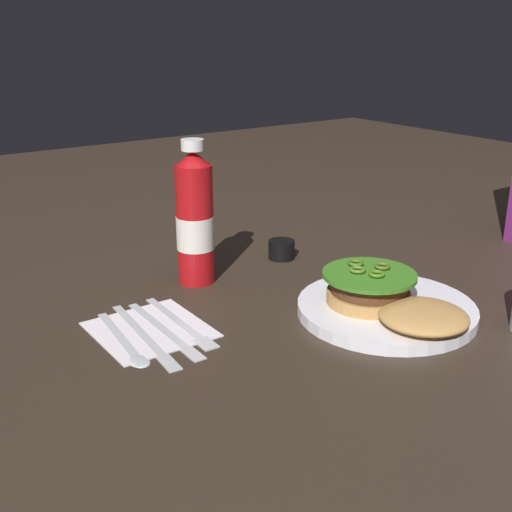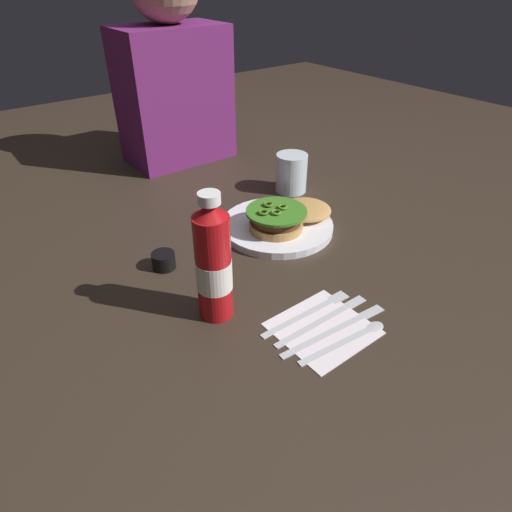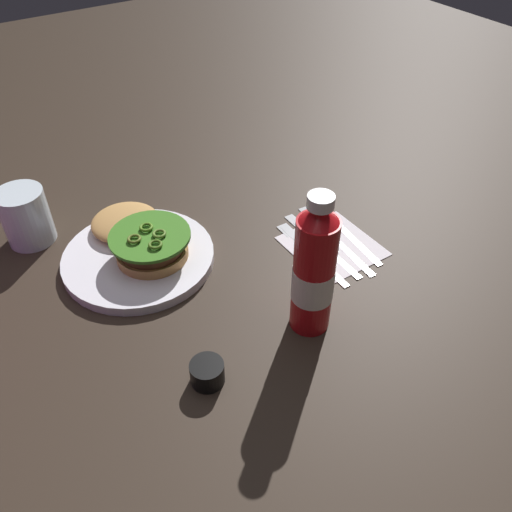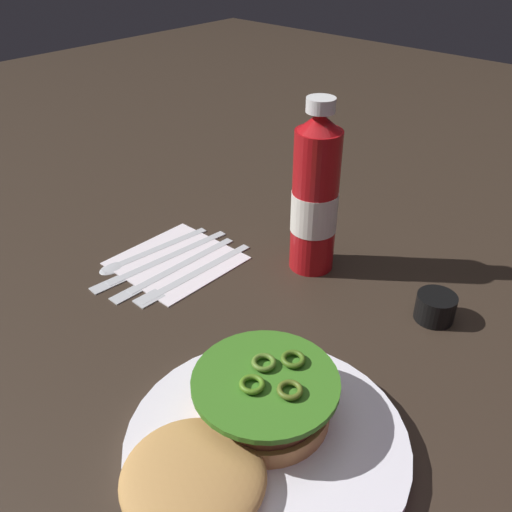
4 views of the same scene
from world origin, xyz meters
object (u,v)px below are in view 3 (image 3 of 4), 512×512
(napkin, at_px, (332,246))
(steak_knife, at_px, (330,233))
(condiment_cup, at_px, (207,373))
(butter_knife, at_px, (317,239))
(spoon_utensil, at_px, (342,227))
(dinner_plate, at_px, (139,257))
(water_glass, at_px, (26,216))
(burger_sandwich, at_px, (141,236))
(ketchup_bottle, at_px, (314,272))
(fork_utensil, at_px, (307,247))

(napkin, distance_m, steak_knife, 0.03)
(napkin, height_order, steak_knife, steak_knife)
(condiment_cup, xyz_separation_m, butter_knife, (0.15, -0.31, -0.01))
(napkin, relative_size, steak_knife, 0.68)
(steak_knife, height_order, butter_knife, same)
(spoon_utensil, bearing_deg, steak_knife, 91.12)
(dinner_plate, relative_size, condiment_cup, 5.44)
(condiment_cup, bearing_deg, butter_knife, -63.95)
(steak_knife, bearing_deg, napkin, 148.24)
(spoon_utensil, relative_size, steak_knife, 0.79)
(napkin, relative_size, butter_knife, 0.73)
(napkin, bearing_deg, water_glass, 54.26)
(steak_knife, bearing_deg, butter_knife, 91.82)
(dinner_plate, relative_size, burger_sandwich, 1.15)
(steak_knife, bearing_deg, spoon_utensil, -88.88)
(dinner_plate, xyz_separation_m, spoon_utensil, (-0.12, -0.35, -0.00))
(water_glass, height_order, condiment_cup, water_glass)
(ketchup_bottle, height_order, fork_utensil, ketchup_bottle)
(napkin, bearing_deg, fork_utensil, 66.07)
(dinner_plate, distance_m, condiment_cup, 0.28)
(burger_sandwich, distance_m, butter_knife, 0.31)
(burger_sandwich, height_order, steak_knife, burger_sandwich)
(ketchup_bottle, bearing_deg, fork_utensil, -36.43)
(water_glass, distance_m, napkin, 0.54)
(ketchup_bottle, distance_m, steak_knife, 0.24)
(condiment_cup, relative_size, napkin, 0.31)
(butter_knife, bearing_deg, steak_knife, -88.18)
(spoon_utensil, xyz_separation_m, butter_knife, (-0.00, 0.06, 0.00))
(ketchup_bottle, height_order, napkin, ketchup_bottle)
(spoon_utensil, distance_m, fork_utensil, 0.09)
(water_glass, relative_size, napkin, 0.66)
(dinner_plate, relative_size, fork_utensil, 1.34)
(dinner_plate, height_order, napkin, dinner_plate)
(ketchup_bottle, height_order, butter_knife, ketchup_bottle)
(dinner_plate, xyz_separation_m, fork_utensil, (-0.13, -0.26, -0.00))
(dinner_plate, height_order, steak_knife, dinner_plate)
(ketchup_bottle, relative_size, condiment_cup, 4.92)
(ketchup_bottle, bearing_deg, butter_knife, -42.03)
(spoon_utensil, xyz_separation_m, fork_utensil, (-0.01, 0.09, 0.00))
(steak_knife, height_order, fork_utensil, same)
(dinner_plate, relative_size, water_glass, 2.55)
(spoon_utensil, relative_size, butter_knife, 0.85)
(spoon_utensil, bearing_deg, dinner_plate, 70.28)
(dinner_plate, relative_size, butter_knife, 1.24)
(spoon_utensil, bearing_deg, butter_knife, 91.48)
(burger_sandwich, distance_m, condiment_cup, 0.30)
(steak_knife, distance_m, butter_knife, 0.03)
(burger_sandwich, xyz_separation_m, spoon_utensil, (-0.14, -0.33, -0.03))
(water_glass, relative_size, spoon_utensil, 0.57)
(condiment_cup, distance_m, napkin, 0.35)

